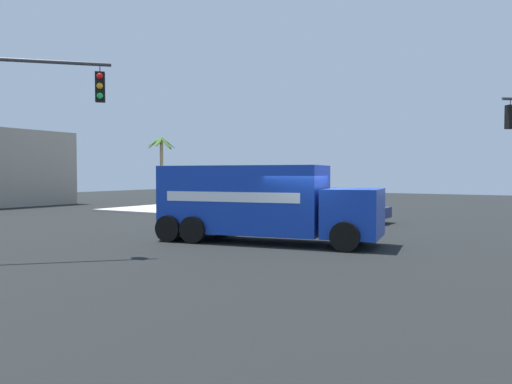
{
  "coord_description": "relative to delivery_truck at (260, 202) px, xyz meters",
  "views": [
    {
      "loc": [
        -16.01,
        -7.49,
        2.57
      ],
      "look_at": [
        -0.3,
        2.02,
        1.9
      ],
      "focal_mm": 34.84,
      "sensor_mm": 36.0,
      "label": 1
    }
  ],
  "objects": [
    {
      "name": "pickup_navy",
      "position": [
        9.05,
        0.5,
        -0.78
      ],
      "size": [
        2.33,
        5.24,
        1.38
      ],
      "color": "navy",
      "rests_on": "ground"
    },
    {
      "name": "delivery_truck",
      "position": [
        0.0,
        0.0,
        0.0
      ],
      "size": [
        4.05,
        8.55,
        2.88
      ],
      "color": "#1438AD",
      "rests_on": "ground"
    },
    {
      "name": "ground_plane",
      "position": [
        -0.04,
        -2.04,
        -1.5
      ],
      "size": [
        100.0,
        100.0,
        0.0
      ],
      "primitive_type": "plane",
      "color": "black"
    },
    {
      "name": "palm_tree_far",
      "position": [
        13.41,
        16.97,
        2.26
      ],
      "size": [
        2.26,
        2.31,
        5.35
      ],
      "color": "#7A6647",
      "rests_on": "sidewalk_corner_far"
    },
    {
      "name": "sidewalk_corner_far",
      "position": [
        13.46,
        11.46,
        -1.43
      ],
      "size": [
        12.5,
        12.5,
        0.14
      ],
      "primitive_type": "cube",
      "color": "beige",
      "rests_on": "ground"
    }
  ]
}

